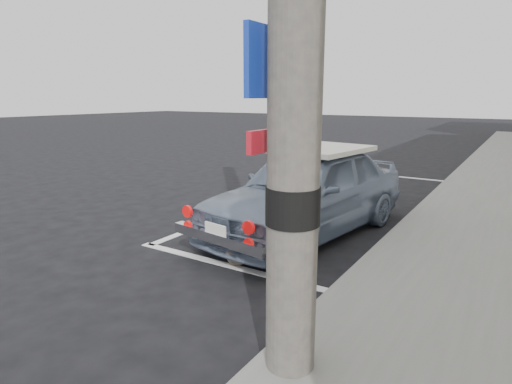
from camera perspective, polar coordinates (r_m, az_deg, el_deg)
ground at (r=5.82m, az=-4.15°, el=-7.34°), size 80.00×80.00×0.00m
sidewalk at (r=6.66m, az=30.42°, el=-5.84°), size 2.80×40.00×0.15m
pline_rear at (r=5.17m, az=-2.98°, el=-9.93°), size 3.00×0.12×0.01m
pline_front at (r=11.40m, az=17.85°, el=2.02°), size 3.00×0.12×0.01m
pline_side at (r=8.71m, az=2.85°, el=-0.53°), size 0.12×7.00×0.01m
retro_coupe at (r=6.29m, az=6.94°, el=0.26°), size 2.05×3.95×1.28m
cat at (r=5.19m, az=-2.48°, el=-8.52°), size 0.25×0.47×0.25m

